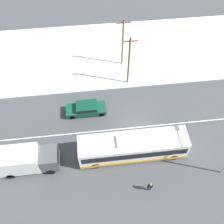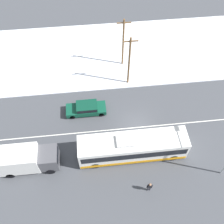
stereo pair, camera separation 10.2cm
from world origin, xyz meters
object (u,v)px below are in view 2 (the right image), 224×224
object	(u,v)px
sedan_car	(86,108)
utility_pole_roadside	(129,61)
city_bus	(133,147)
box_truck	(25,159)
utility_pole_snowlot	(123,42)
pedestrian_at_stop	(150,186)

from	to	relation	value
sedan_car	utility_pole_roadside	size ratio (longest dim) A/B	0.65
city_bus	box_truck	world-z (taller)	city_bus
utility_pole_snowlot	pedestrian_at_stop	bearing A→B (deg)	-89.14
box_truck	pedestrian_at_stop	bearing A→B (deg)	-17.78
box_truck	sedan_car	size ratio (longest dim) A/B	1.34
city_bus	utility_pole_roadside	size ratio (longest dim) A/B	1.54
box_truck	pedestrian_at_stop	distance (m)	12.88
city_bus	sedan_car	xyz separation A→B (m)	(-4.61, 6.23, -0.76)
box_truck	utility_pole_snowlot	world-z (taller)	utility_pole_snowlot
sedan_car	pedestrian_at_stop	xyz separation A→B (m)	(5.69, -10.42, 0.22)
sedan_car	utility_pole_snowlot	xyz separation A→B (m)	(5.42, 7.83, 3.05)
utility_pole_snowlot	utility_pole_roadside	bearing A→B (deg)	-85.92
city_bus	sedan_car	world-z (taller)	city_bus
city_bus	utility_pole_snowlot	size ratio (longest dim) A/B	1.57
box_truck	pedestrian_at_stop	xyz separation A→B (m)	(12.25, -3.93, -0.69)
utility_pole_roadside	city_bus	bearing A→B (deg)	-95.81
box_truck	sedan_car	bearing A→B (deg)	44.71
box_truck	pedestrian_at_stop	size ratio (longest dim) A/B	3.95
sedan_car	utility_pole_roadside	xyz separation A→B (m)	(5.67, 4.24, 3.10)
utility_pole_roadside	utility_pole_snowlot	size ratio (longest dim) A/B	1.02
city_bus	sedan_car	distance (m)	7.79
sedan_car	utility_pole_snowlot	bearing A→B (deg)	-124.69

